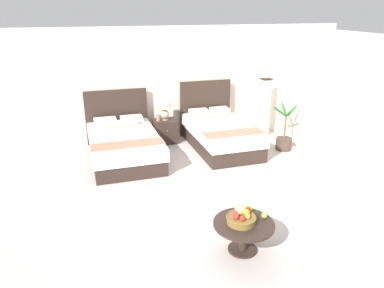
# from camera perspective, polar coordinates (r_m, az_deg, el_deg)

# --- Properties ---
(ground_plane) EXTENTS (9.22, 9.80, 0.02)m
(ground_plane) POSITION_cam_1_polar(r_m,az_deg,el_deg) (6.38, 1.45, -7.38)
(ground_plane) COLOR #BBB0AA
(wall_back) EXTENTS (9.22, 0.12, 2.56)m
(wall_back) POSITION_cam_1_polar(r_m,az_deg,el_deg) (8.80, -4.92, 9.32)
(wall_back) COLOR silver
(wall_back) RESTS_ON ground
(wall_side_right) EXTENTS (0.12, 5.40, 2.56)m
(wall_side_right) POSITION_cam_1_polar(r_m,az_deg,el_deg) (7.56, 21.32, 6.14)
(wall_side_right) COLOR silver
(wall_side_right) RESTS_ON ground
(bed_near_window) EXTENTS (1.40, 2.23, 1.23)m
(bed_near_window) POSITION_cam_1_polar(r_m,az_deg,el_deg) (7.76, -10.45, -0.00)
(bed_near_window) COLOR #30231D
(bed_near_window) RESTS_ON ground
(bed_near_corner) EXTENTS (1.26, 2.17, 1.32)m
(bed_near_corner) POSITION_cam_1_polar(r_m,az_deg,el_deg) (8.22, 4.30, 1.64)
(bed_near_corner) COLOR #30231D
(bed_near_corner) RESTS_ON ground
(nightstand) EXTENTS (0.53, 0.46, 0.54)m
(nightstand) POSITION_cam_1_polar(r_m,az_deg,el_deg) (8.54, -4.16, 1.99)
(nightstand) COLOR #30231D
(nightstand) RESTS_ON ground
(table_lamp) EXTENTS (0.31, 0.31, 0.43)m
(table_lamp) POSITION_cam_1_polar(r_m,az_deg,el_deg) (8.41, -4.28, 5.42)
(table_lamp) COLOR tan
(table_lamp) RESTS_ON nightstand
(vase) EXTENTS (0.08, 0.08, 0.14)m
(vase) POSITION_cam_1_polar(r_m,az_deg,el_deg) (8.37, -5.22, 4.01)
(vase) COLOR #9C7862
(vase) RESTS_ON nightstand
(coffee_table) EXTENTS (0.78, 0.78, 0.41)m
(coffee_table) POSITION_cam_1_polar(r_m,az_deg,el_deg) (4.86, 7.88, -12.89)
(coffee_table) COLOR #30231D
(coffee_table) RESTS_ON ground
(fruit_bowl) EXTENTS (0.38, 0.38, 0.22)m
(fruit_bowl) POSITION_cam_1_polar(r_m,az_deg,el_deg) (4.77, 7.55, -11.09)
(fruit_bowl) COLOR brown
(fruit_bowl) RESTS_ON coffee_table
(loose_apple) EXTENTS (0.08, 0.08, 0.08)m
(loose_apple) POSITION_cam_1_polar(r_m,az_deg,el_deg) (4.92, 11.06, -10.73)
(loose_apple) COLOR #8DAA3A
(loose_apple) RESTS_ON coffee_table
(loose_orange) EXTENTS (0.09, 0.09, 0.09)m
(loose_orange) POSITION_cam_1_polar(r_m,az_deg,el_deg) (5.02, 8.77, -9.88)
(loose_orange) COLOR orange
(loose_orange) RESTS_ON coffee_table
(floor_lamp_corner) EXTENTS (0.24, 0.24, 1.40)m
(floor_lamp_corner) POSITION_cam_1_polar(r_m,az_deg,el_deg) (8.98, 11.03, 5.46)
(floor_lamp_corner) COLOR black
(floor_lamp_corner) RESTS_ON ground
(potted_palm) EXTENTS (0.60, 0.61, 1.02)m
(potted_palm) POSITION_cam_1_polar(r_m,az_deg,el_deg) (8.33, 13.96, 0.77)
(potted_palm) COLOR #443329
(potted_palm) RESTS_ON ground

